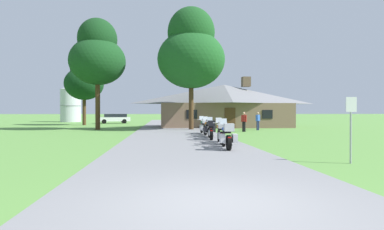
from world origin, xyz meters
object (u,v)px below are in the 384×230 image
at_px(motorcycle_orange_fourth_in_row, 208,128).
at_px(bystander_red_shirt_beside_signpost, 244,121).
at_px(tree_left_near, 98,55).
at_px(metal_silo_distant, 71,103).
at_px(tree_left_far, 84,79).
at_px(motorcycle_green_farthest_in_row, 204,126).
at_px(parked_white_suv_far_left, 114,118).
at_px(motorcycle_blue_nearest_to_camera, 227,136).
at_px(motorcycle_blue_third_in_row, 211,130).
at_px(motorcycle_orange_second_in_row, 221,132).
at_px(bystander_blue_shirt_near_lodge, 258,120).
at_px(tree_by_lodge_front, 191,52).
at_px(metal_signpost_roadside, 351,122).

xyz_separation_m(motorcycle_orange_fourth_in_row, bystander_red_shirt_beside_signpost, (3.86, 5.42, 0.32)).
bearing_deg(tree_left_near, metal_silo_distant, 111.69).
bearing_deg(tree_left_far, motorcycle_green_farthest_in_row, -54.10).
height_order(tree_left_far, parked_white_suv_far_left, tree_left_far).
height_order(motorcycle_blue_nearest_to_camera, motorcycle_blue_third_in_row, same).
relative_size(motorcycle_orange_second_in_row, bystander_blue_shirt_near_lodge, 1.25).
relative_size(motorcycle_blue_nearest_to_camera, bystander_red_shirt_beside_signpost, 1.25).
distance_m(motorcycle_blue_nearest_to_camera, bystander_red_shirt_beside_signpost, 12.84).
height_order(bystander_red_shirt_beside_signpost, tree_left_near, tree_left_near).
bearing_deg(tree_by_lodge_front, tree_left_near, 170.72).
relative_size(motorcycle_orange_fourth_in_row, parked_white_suv_far_left, 0.43).
height_order(tree_by_lodge_front, parked_white_suv_far_left, tree_by_lodge_front).
bearing_deg(bystander_blue_shirt_near_lodge, motorcycle_blue_third_in_row, 24.56).
bearing_deg(metal_silo_distant, motorcycle_orange_fourth_in_row, -61.04).
xyz_separation_m(motorcycle_blue_nearest_to_camera, metal_silo_distant, (-18.42, 40.40, 2.57)).
xyz_separation_m(motorcycle_blue_nearest_to_camera, motorcycle_orange_fourth_in_row, (0.20, 6.76, 0.00)).
bearing_deg(tree_left_far, metal_silo_distant, 112.78).
distance_m(bystander_red_shirt_beside_signpost, tree_left_near, 14.99).
distance_m(motorcycle_blue_third_in_row, tree_left_near, 16.14).
xyz_separation_m(bystander_blue_shirt_near_lodge, tree_left_far, (-18.75, 12.81, 4.94)).
relative_size(motorcycle_blue_nearest_to_camera, motorcycle_orange_second_in_row, 1.00).
distance_m(motorcycle_blue_nearest_to_camera, bystander_blue_shirt_near_lodge, 15.44).
bearing_deg(motorcycle_green_farthest_in_row, motorcycle_blue_third_in_row, -95.16).
xyz_separation_m(motorcycle_blue_nearest_to_camera, motorcycle_orange_second_in_row, (0.19, 2.37, 0.01)).
distance_m(motorcycle_orange_second_in_row, metal_silo_distant, 42.42).
bearing_deg(bystander_red_shirt_beside_signpost, bystander_blue_shirt_near_lodge, 100.57).
bearing_deg(parked_white_suv_far_left, metal_signpost_roadside, -173.41).
relative_size(motorcycle_blue_nearest_to_camera, parked_white_suv_far_left, 0.43).
bearing_deg(tree_by_lodge_front, motorcycle_blue_third_in_row, -88.87).
xyz_separation_m(tree_by_lodge_front, parked_white_suv_far_left, (-9.78, 17.76, -6.48)).
xyz_separation_m(bystander_red_shirt_beside_signpost, metal_silo_distant, (-22.48, 28.23, 2.25)).
height_order(metal_signpost_roadside, tree_left_far, tree_left_far).
bearing_deg(bystander_blue_shirt_near_lodge, tree_left_near, -42.34).
bearing_deg(tree_left_near, motorcycle_orange_fourth_in_row, -46.93).
bearing_deg(metal_signpost_roadside, motorcycle_blue_nearest_to_camera, 131.24).
distance_m(motorcycle_orange_second_in_row, tree_left_far, 28.40).
height_order(motorcycle_orange_second_in_row, tree_left_far, tree_left_far).
xyz_separation_m(motorcycle_blue_nearest_to_camera, metal_signpost_roadside, (3.25, -3.71, 0.74)).
bearing_deg(bystander_red_shirt_beside_signpost, tree_by_lodge_front, -161.84).
distance_m(motorcycle_blue_nearest_to_camera, metal_silo_distant, 44.48).
height_order(bystander_red_shirt_beside_signpost, parked_white_suv_far_left, bystander_red_shirt_beside_signpost).
height_order(bystander_red_shirt_beside_signpost, metal_signpost_roadside, metal_signpost_roadside).
relative_size(metal_silo_distant, parked_white_suv_far_left, 1.30).
height_order(metal_signpost_roadside, metal_silo_distant, metal_silo_distant).
height_order(motorcycle_blue_nearest_to_camera, motorcycle_orange_second_in_row, same).
bearing_deg(bystander_blue_shirt_near_lodge, tree_by_lodge_front, -41.40).
distance_m(motorcycle_blue_nearest_to_camera, motorcycle_orange_fourth_in_row, 6.76).
relative_size(motorcycle_blue_nearest_to_camera, motorcycle_green_farthest_in_row, 1.00).
relative_size(bystander_blue_shirt_near_lodge, metal_signpost_roadside, 0.78).
distance_m(bystander_blue_shirt_near_lodge, metal_signpost_roadside, 18.17).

